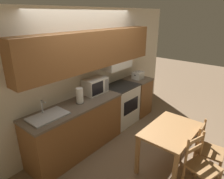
# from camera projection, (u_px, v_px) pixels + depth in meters

# --- Properties ---
(ground_plane) EXTENTS (16.00, 16.00, 0.00)m
(ground_plane) POSITION_uv_depth(u_px,v_px,m) (92.00, 129.00, 4.48)
(ground_plane) COLOR #7F664C
(wall_back) EXTENTS (5.60, 0.38, 2.55)m
(wall_back) POSITION_uv_depth(u_px,v_px,m) (92.00, 63.00, 3.90)
(wall_back) COLOR silver
(wall_back) RESTS_ON ground_plane
(lower_counter_main) EXTENTS (1.90, 0.62, 0.93)m
(lower_counter_main) POSITION_uv_depth(u_px,v_px,m) (77.00, 128.00, 3.66)
(lower_counter_main) COLOR brown
(lower_counter_main) RESTS_ON ground_plane
(lower_counter_right_stub) EXTENTS (0.56, 0.62, 0.93)m
(lower_counter_right_stub) POSITION_uv_depth(u_px,v_px,m) (137.00, 96.00, 5.08)
(lower_counter_right_stub) COLOR brown
(lower_counter_right_stub) RESTS_ON ground_plane
(stove_range) EXTENTS (0.75, 0.59, 0.93)m
(stove_range) POSITION_uv_depth(u_px,v_px,m) (121.00, 104.00, 4.61)
(stove_range) COLOR white
(stove_range) RESTS_ON ground_plane
(microwave) EXTENTS (0.49, 0.30, 0.31)m
(microwave) POSITION_uv_depth(u_px,v_px,m) (95.00, 86.00, 3.97)
(microwave) COLOR white
(microwave) RESTS_ON lower_counter_main
(toaster) EXTENTS (0.27, 0.21, 0.18)m
(toaster) POSITION_uv_depth(u_px,v_px,m) (138.00, 75.00, 4.88)
(toaster) COLOR white
(toaster) RESTS_ON lower_counter_right_stub
(sink_basin) EXTENTS (0.60, 0.37, 0.25)m
(sink_basin) POSITION_uv_depth(u_px,v_px,m) (48.00, 116.00, 3.10)
(sink_basin) COLOR #B7BABF
(sink_basin) RESTS_ON lower_counter_main
(paper_towel_roll) EXTENTS (0.14, 0.14, 0.28)m
(paper_towel_roll) POSITION_uv_depth(u_px,v_px,m) (80.00, 96.00, 3.54)
(paper_towel_roll) COLOR black
(paper_towel_roll) RESTS_ON lower_counter_main
(dining_table) EXTENTS (1.03, 0.69, 0.72)m
(dining_table) POSITION_uv_depth(u_px,v_px,m) (171.00, 135.00, 3.21)
(dining_table) COLOR #B27F4C
(dining_table) RESTS_ON ground_plane
(chair_left_of_table) EXTENTS (0.47, 0.47, 0.87)m
(chair_left_of_table) POSITION_uv_depth(u_px,v_px,m) (201.00, 166.00, 2.81)
(chair_left_of_table) COLOR #B27F4C
(chair_left_of_table) RESTS_ON ground_plane
(chair_right_of_table) EXTENTS (0.41, 0.41, 0.87)m
(chair_right_of_table) POSITION_uv_depth(u_px,v_px,m) (208.00, 150.00, 3.12)
(chair_right_of_table) COLOR #B27F4C
(chair_right_of_table) RESTS_ON ground_plane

